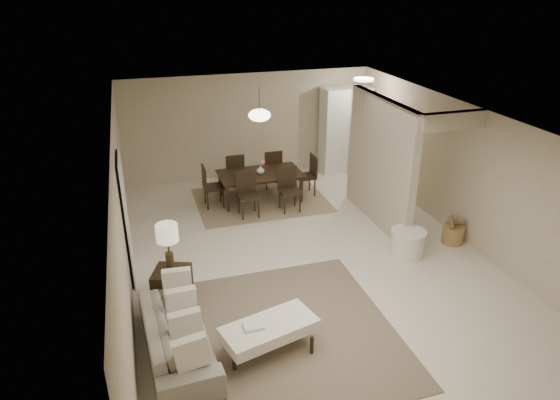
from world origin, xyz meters
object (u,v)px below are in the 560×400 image
object	(u,v)px
pantry_cabinet	(345,130)
sofa	(178,336)
ottoman_bench	(269,329)
dining_table	(261,187)
side_table	(173,287)
round_pouf	(408,243)
wicker_basket	(453,234)

from	to	relation	value
pantry_cabinet	sofa	distance (m)	7.50
ottoman_bench	sofa	bearing A→B (deg)	150.62
dining_table	sofa	bearing A→B (deg)	-117.53
ottoman_bench	side_table	xyz separation A→B (m)	(-1.10, 1.46, -0.07)
ottoman_bench	side_table	world-z (taller)	side_table
side_table	round_pouf	size ratio (longest dim) A/B	0.93
sofa	dining_table	bearing A→B (deg)	-30.73
side_table	wicker_basket	distance (m)	5.17
ottoman_bench	side_table	bearing A→B (deg)	112.14
wicker_basket	dining_table	bearing A→B (deg)	135.31
ottoman_bench	pantry_cabinet	bearing A→B (deg)	43.99
round_pouf	wicker_basket	xyz separation A→B (m)	(1.04, 0.16, -0.07)
side_table	dining_table	distance (m)	3.97
pantry_cabinet	wicker_basket	distance (m)	4.26
pantry_cabinet	wicker_basket	xyz separation A→B (m)	(0.40, -4.15, -0.88)
ottoman_bench	dining_table	xyz separation A→B (m)	(1.14, 4.74, -0.04)
dining_table	side_table	bearing A→B (deg)	-124.58
pantry_cabinet	ottoman_bench	distance (m)	7.07
side_table	round_pouf	world-z (taller)	side_table
ottoman_bench	dining_table	bearing A→B (deg)	61.78
pantry_cabinet	round_pouf	size ratio (longest dim) A/B	3.46
sofa	side_table	xyz separation A→B (m)	(0.05, 1.16, -0.01)
round_pouf	side_table	bearing A→B (deg)	-176.66
sofa	dining_table	world-z (taller)	dining_table
dining_table	round_pouf	bearing A→B (deg)	-58.69
ottoman_bench	round_pouf	xyz separation A→B (m)	(3.01, 1.70, -0.12)
sofa	side_table	size ratio (longest dim) A/B	3.54
pantry_cabinet	round_pouf	bearing A→B (deg)	-98.46
round_pouf	dining_table	world-z (taller)	dining_table
sofa	ottoman_bench	size ratio (longest dim) A/B	1.49
side_table	sofa	bearing A→B (deg)	-92.46
wicker_basket	dining_table	xyz separation A→B (m)	(-2.91, 2.88, 0.15)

